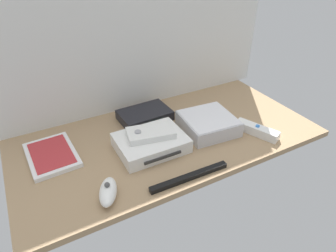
{
  "coord_description": "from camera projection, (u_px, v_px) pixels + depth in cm",
  "views": [
    {
      "loc": [
        -39.52,
        -72.4,
        57.76
      ],
      "look_at": [
        0.0,
        0.0,
        4.0
      ],
      "focal_mm": 32.12,
      "sensor_mm": 36.0,
      "label": 1
    }
  ],
  "objects": [
    {
      "name": "sensor_bar",
      "position": [
        189.0,
        177.0,
        0.83
      ],
      "size": [
        24.04,
        2.42,
        1.4
      ],
      "primitive_type": "cube",
      "rotation": [
        0.0,
        0.0,
        -0.03
      ],
      "color": "black",
      "rests_on": "ground_plane"
    },
    {
      "name": "game_case",
      "position": [
        52.0,
        155.0,
        0.91
      ],
      "size": [
        14.45,
        19.6,
        1.56
      ],
      "rotation": [
        0.0,
        0.0,
        0.05
      ],
      "color": "white",
      "rests_on": "ground_plane"
    },
    {
      "name": "remote_nunchuk",
      "position": [
        108.0,
        192.0,
        0.76
      ],
      "size": [
        8.24,
        10.92,
        5.1
      ],
      "rotation": [
        0.0,
        0.0,
        -0.44
      ],
      "color": "white",
      "rests_on": "ground_plane"
    },
    {
      "name": "ground_plane",
      "position": [
        168.0,
        138.0,
        1.01
      ],
      "size": [
        100.0,
        48.0,
        2.0
      ],
      "primitive_type": "cube",
      "color": "#9E7F5B",
      "rests_on": "ground"
    },
    {
      "name": "network_router",
      "position": [
        145.0,
        115.0,
        1.09
      ],
      "size": [
        18.38,
        12.82,
        3.4
      ],
      "rotation": [
        0.0,
        0.0,
        0.03
      ],
      "color": "black",
      "rests_on": "ground_plane"
    },
    {
      "name": "remote_classic_pad",
      "position": [
        151.0,
        133.0,
        0.93
      ],
      "size": [
        15.72,
        10.75,
        2.4
      ],
      "rotation": [
        0.0,
        0.0,
        -0.2
      ],
      "color": "white",
      "rests_on": "game_console"
    },
    {
      "name": "remote_wand",
      "position": [
        257.0,
        130.0,
        1.01
      ],
      "size": [
        8.87,
        15.07,
        3.4
      ],
      "rotation": [
        0.0,
        0.0,
        0.38
      ],
      "color": "white",
      "rests_on": "ground_plane"
    },
    {
      "name": "game_console",
      "position": [
        151.0,
        143.0,
        0.94
      ],
      "size": [
        21.16,
        16.67,
        4.4
      ],
      "rotation": [
        0.0,
        0.0,
        -0.01
      ],
      "color": "white",
      "rests_on": "ground_plane"
    },
    {
      "name": "mini_computer",
      "position": [
        208.0,
        123.0,
        1.02
      ],
      "size": [
        18.44,
        18.44,
        5.3
      ],
      "rotation": [
        0.0,
        0.0,
        -0.09
      ],
      "color": "silver",
      "rests_on": "ground_plane"
    },
    {
      "name": "back_wall",
      "position": [
        133.0,
        22.0,
        1.01
      ],
      "size": [
        110.0,
        1.2,
        64.0
      ],
      "primitive_type": "cube",
      "color": "silver",
      "rests_on": "ground"
    }
  ]
}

